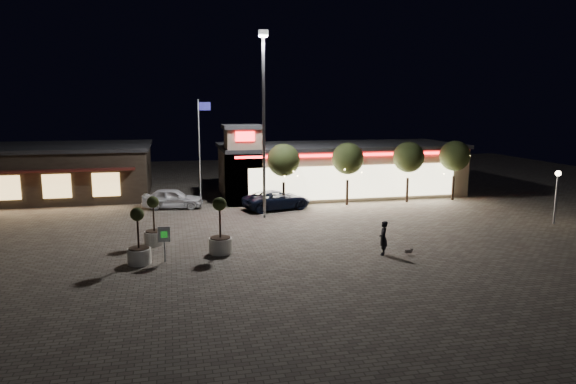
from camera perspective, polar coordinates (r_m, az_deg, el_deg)
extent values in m
plane|color=#6F665A|center=(27.22, -3.75, -6.66)|extent=(90.00, 90.00, 0.00)
cube|color=gray|center=(44.46, 5.69, 2.40)|extent=(20.00, 8.00, 4.00)
cube|color=#262628|center=(44.24, 5.74, 5.16)|extent=(20.40, 8.40, 0.30)
cube|color=beige|center=(40.74, 7.49, 1.11)|extent=(17.00, 0.12, 2.60)
cube|color=red|center=(40.44, 7.57, 4.12)|extent=(19.00, 0.10, 0.18)
cube|color=gray|center=(39.74, -5.02, 2.84)|extent=(2.60, 2.60, 5.80)
cube|color=#262628|center=(39.49, -5.09, 7.23)|extent=(3.00, 3.00, 0.30)
cube|color=red|center=(38.19, -4.79, 6.17)|extent=(1.40, 0.10, 0.70)
cube|color=#382D23|center=(47.19, -24.94, 1.96)|extent=(16.00, 10.00, 4.00)
cube|color=#262628|center=(46.98, -25.13, 4.55)|extent=(16.40, 10.40, 0.30)
cube|color=#591E19|center=(41.87, -26.51, 2.05)|extent=(14.40, 0.80, 0.15)
cube|color=#FFCB72|center=(42.87, -28.88, 0.40)|extent=(2.00, 0.12, 1.80)
cube|color=#FFCB72|center=(42.04, -24.29, 0.59)|extent=(2.00, 0.12, 1.80)
cube|color=#FFCB72|center=(41.48, -19.56, 0.78)|extent=(2.00, 0.12, 1.80)
cylinder|color=gray|center=(34.37, -2.70, 6.96)|extent=(0.20, 0.20, 12.00)
cube|color=gray|center=(34.62, -2.79, 17.26)|extent=(0.60, 0.40, 0.35)
cube|color=white|center=(34.59, -2.78, 16.94)|extent=(0.45, 0.30, 0.08)
cylinder|color=white|center=(39.01, -9.80, 4.22)|extent=(0.10, 0.10, 8.00)
cube|color=navy|center=(38.86, -9.28, 9.39)|extent=(0.90, 0.04, 0.60)
cylinder|color=gray|center=(37.28, 27.61, -0.74)|extent=(0.12, 0.12, 3.20)
sphere|color=#FFE5B2|center=(37.04, 27.82, 1.85)|extent=(0.36, 0.36, 0.36)
cylinder|color=#332319|center=(38.26, -0.49, -0.33)|extent=(0.20, 0.20, 1.92)
sphere|color=#2D3819|center=(37.89, -0.50, 3.56)|extent=(2.42, 2.42, 2.42)
cylinder|color=#332319|center=(39.62, 6.59, -0.05)|extent=(0.20, 0.20, 1.92)
sphere|color=#2D3819|center=(39.26, 6.66, 3.71)|extent=(2.42, 2.42, 2.42)
cylinder|color=#332319|center=(41.54, 13.10, 0.22)|extent=(0.20, 0.20, 1.92)
sphere|color=#2D3819|center=(41.20, 13.25, 3.80)|extent=(2.42, 2.42, 2.42)
cylinder|color=#332319|center=(43.43, 17.86, 0.41)|extent=(0.20, 0.20, 1.92)
sphere|color=#2D3819|center=(43.11, 18.04, 3.84)|extent=(2.42, 2.42, 2.42)
imported|color=black|center=(37.76, -1.26, -0.87)|extent=(5.47, 3.48, 1.41)
imported|color=white|center=(39.02, -12.69, -0.69)|extent=(4.64, 2.41, 1.51)
imported|color=black|center=(26.90, 10.54, -5.05)|extent=(0.65, 0.76, 1.77)
cube|color=#59514C|center=(27.24, 13.21, -6.42)|extent=(0.35, 0.18, 0.18)
sphere|color=#59514C|center=(27.33, 13.56, -6.23)|extent=(0.16, 0.16, 0.16)
cylinder|color=white|center=(29.42, -14.61, -4.96)|extent=(1.10, 1.10, 0.74)
cylinder|color=black|center=(29.32, -14.64, -4.23)|extent=(0.96, 0.96, 0.06)
cylinder|color=#332319|center=(29.13, -14.71, -2.59)|extent=(0.09, 0.09, 1.66)
sphere|color=#2D3819|center=(28.98, -14.78, -1.08)|extent=(0.64, 0.64, 0.64)
cylinder|color=white|center=(26.17, -16.20, -6.85)|extent=(1.14, 1.14, 0.76)
cylinder|color=black|center=(26.06, -16.24, -6.01)|extent=(0.99, 0.99, 0.06)
cylinder|color=#332319|center=(25.84, -16.34, -4.13)|extent=(0.09, 0.09, 1.71)
sphere|color=#2D3819|center=(25.66, -16.42, -2.38)|extent=(0.66, 0.66, 0.66)
cylinder|color=white|center=(27.08, -7.51, -5.92)|extent=(1.21, 1.21, 0.80)
cylinder|color=black|center=(26.97, -7.53, -5.06)|extent=(1.05, 1.05, 0.06)
cylinder|color=#332319|center=(26.74, -7.58, -3.12)|extent=(0.10, 0.10, 1.81)
sphere|color=#2D3819|center=(26.56, -7.62, -1.32)|extent=(0.70, 0.70, 0.70)
cylinder|color=gray|center=(26.05, -13.53, -6.43)|extent=(0.07, 0.07, 1.09)
cube|color=white|center=(25.82, -13.61, -4.60)|extent=(0.59, 0.11, 0.77)
cube|color=#18901E|center=(25.79, -13.61, -4.62)|extent=(0.32, 0.05, 0.32)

